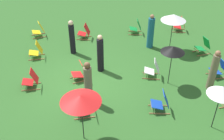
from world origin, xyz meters
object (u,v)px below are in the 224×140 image
Objects in this scene: person_2 at (100,54)px; deckchair_13 at (203,46)px; deckchair_11 at (153,69)px; deckchair_14 at (180,25)px; deckchair_1 at (81,72)px; umbrella_1 at (173,49)px; person_1 at (88,83)px; person_3 at (72,38)px; umbrella_3 at (81,99)px; person_0 at (151,32)px; deckchair_2 at (85,106)px; deckchair_12 at (136,27)px; person_4 at (213,71)px; deckchair_10 at (85,32)px; deckchair_9 at (161,102)px; umbrella_0 at (174,17)px; deckchair_6 at (219,69)px; umbrella_2 at (222,91)px; deckchair_4 at (39,30)px; deckchair_5 at (37,51)px; deckchair_3 at (31,80)px.

deckchair_13 is at bearing 91.35° from person_2.
deckchair_11 is 5.00m from deckchair_14.
deckchair_1 is at bearing -41.83° from deckchair_14.
person_1 is at bearing -75.21° from umbrella_1.
person_1 is 1.02× the size of person_3.
person_2 reaches higher than deckchair_11.
umbrella_3 is 1.02× the size of person_0.
deckchair_1 is at bearing -67.07° from person_2.
deckchair_12 is (-6.37, 2.82, 0.00)m from deckchair_2.
umbrella_1 is at bearing 27.19° from person_4.
deckchair_2 is at bearing 62.78° from person_0.
deckchair_10 is 0.47× the size of person_0.
umbrella_0 is at bearing 167.78° from deckchair_9.
umbrella_0 is 1.07× the size of person_2.
deckchair_6 and deckchair_11 have the same top height.
deckchair_13 is 2.12m from umbrella_0.
person_1 is (-0.72, -2.64, 0.48)m from deckchair_9.
deckchair_10 is 0.47× the size of umbrella_2.
deckchair_14 is at bearing 105.20° from deckchair_10.
deckchair_5 is at bearing -11.13° from deckchair_4.
deckchair_2 is 6.94m from deckchair_4.
deckchair_6 and deckchair_10 have the same top height.
umbrella_2 is at bearing 18.67° from umbrella_1.
deckchair_5 is at bearing -127.47° from umbrella_2.
deckchair_10 is at bearing -74.08° from deckchair_14.
deckchair_4 is at bearing -133.98° from deckchair_9.
person_4 is at bearing 96.46° from deckchair_2.
person_0 reaches higher than deckchair_14.
umbrella_1 reaches higher than deckchair_1.
deckchair_13 is (2.02, 5.87, 0.00)m from deckchair_10.
deckchair_6 is 6.89m from person_3.
deckchair_9 is 2.78m from person_1.
deckchair_12 is 0.47× the size of umbrella_1.
deckchair_5 is 5.69m from person_0.
deckchair_14 is 0.48× the size of person_3.
deckchair_6 is at bearing 139.06° from person_0.
deckchair_10 is 7.24m from umbrella_3.
umbrella_2 reaches higher than deckchair_5.
person_2 reaches higher than person_1.
deckchair_12 is 3.98m from person_3.
person_0 is 5.12m from person_1.
umbrella_1 reaches higher than deckchair_3.
deckchair_6 is 0.99× the size of deckchair_11.
deckchair_1 is 5.98m from deckchair_6.
person_0 is (-0.80, -2.51, 0.47)m from deckchair_13.
deckchair_10 is 0.47× the size of umbrella_1.
umbrella_1 is (4.83, 6.04, 1.28)m from deckchair_4.
person_2 is (3.64, 3.25, 0.48)m from deckchair_4.
deckchair_6 is (-0.18, 7.98, 0.00)m from deckchair_3.
person_1 is at bearing 44.43° from person_3.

